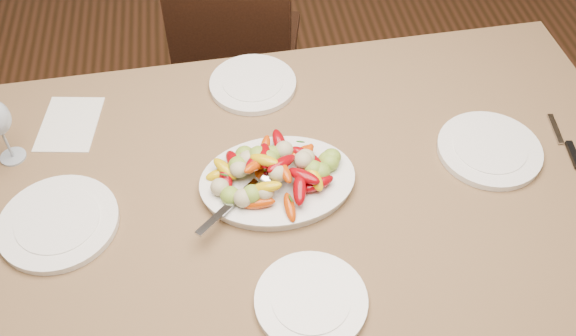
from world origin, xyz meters
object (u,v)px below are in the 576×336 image
(chair_far, at_px, (240,45))
(plate_far, at_px, (253,84))
(wine_glass, at_px, (0,130))
(plate_right, at_px, (489,150))
(dining_table, at_px, (288,266))
(serving_platter, at_px, (278,183))
(plate_near, at_px, (311,301))
(plate_left, at_px, (59,223))

(chair_far, distance_m, plate_far, 0.63)
(wine_glass, bearing_deg, plate_right, -7.38)
(dining_table, bearing_deg, serving_platter, -177.18)
(chair_far, relative_size, wine_glass, 4.64)
(plate_near, bearing_deg, wine_glass, 142.64)
(plate_far, bearing_deg, chair_far, 90.04)
(dining_table, xyz_separation_m, plate_far, (-0.05, 0.38, 0.39))
(plate_near, bearing_deg, dining_table, 90.18)
(plate_left, bearing_deg, serving_platter, 4.92)
(dining_table, height_order, chair_far, chair_far)
(plate_far, height_order, wine_glass, wine_glass)
(dining_table, xyz_separation_m, plate_left, (-0.56, -0.05, 0.39))
(dining_table, bearing_deg, plate_far, 97.18)
(serving_platter, relative_size, plate_far, 1.50)
(serving_platter, height_order, plate_right, serving_platter)
(serving_platter, bearing_deg, chair_far, 91.31)
(wine_glass, bearing_deg, plate_far, 15.97)
(plate_left, height_order, plate_far, same)
(plate_right, height_order, wine_glass, wine_glass)
(chair_far, xyz_separation_m, plate_right, (0.58, -0.91, 0.29))
(plate_left, xyz_separation_m, plate_right, (1.09, 0.08, 0.00))
(dining_table, xyz_separation_m, serving_platter, (-0.03, -0.00, 0.39))
(chair_far, bearing_deg, plate_right, 136.51)
(chair_far, height_order, plate_left, chair_far)
(plate_left, bearing_deg, dining_table, 4.82)
(plate_far, relative_size, wine_glass, 1.21)
(plate_right, relative_size, plate_far, 1.09)
(plate_left, height_order, plate_near, same)
(serving_platter, distance_m, plate_left, 0.53)
(dining_table, bearing_deg, wine_glass, 164.53)
(chair_far, bearing_deg, plate_left, 76.50)
(plate_near, bearing_deg, plate_left, 152.38)
(plate_left, xyz_separation_m, plate_far, (0.51, 0.42, 0.00))
(plate_right, bearing_deg, chair_far, 122.76)
(plate_far, bearing_deg, plate_left, -140.19)
(plate_right, height_order, plate_near, same)
(plate_left, distance_m, plate_near, 0.63)
(dining_table, height_order, plate_left, plate_left)
(chair_far, xyz_separation_m, plate_far, (0.00, -0.56, 0.29))
(chair_far, relative_size, plate_far, 3.83)
(chair_far, height_order, plate_near, chair_far)
(serving_platter, distance_m, plate_far, 0.38)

